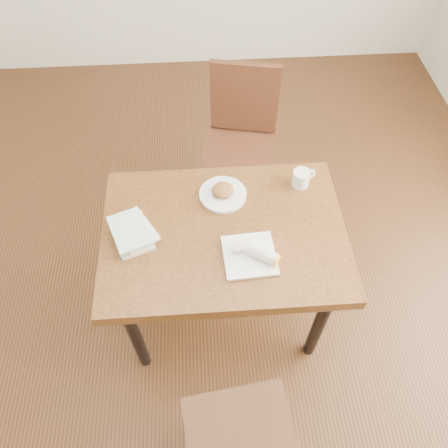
{
  "coord_description": "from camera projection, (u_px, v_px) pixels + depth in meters",
  "views": [
    {
      "loc": [
        -0.08,
        -1.14,
        2.32
      ],
      "look_at": [
        0.0,
        0.0,
        0.8
      ],
      "focal_mm": 35.0,
      "sensor_mm": 36.0,
      "label": 1
    }
  ],
  "objects": [
    {
      "name": "chair_far",
      "position": [
        241.0,
        134.0,
        2.63
      ],
      "size": [
        0.5,
        0.5,
        0.95
      ],
      "color": "#451F13",
      "rests_on": "ground"
    },
    {
      "name": "plate_burrito",
      "position": [
        253.0,
        255.0,
        1.84
      ],
      "size": [
        0.24,
        0.23,
        0.07
      ],
      "color": "white",
      "rests_on": "table"
    },
    {
      "name": "coffee_mug",
      "position": [
        302.0,
        178.0,
        2.08
      ],
      "size": [
        0.12,
        0.08,
        0.08
      ],
      "color": "white",
      "rests_on": "table"
    },
    {
      "name": "table",
      "position": [
        224.0,
        242.0,
        2.02
      ],
      "size": [
        1.09,
        0.78,
        0.75
      ],
      "color": "brown",
      "rests_on": "ground"
    },
    {
      "name": "ground",
      "position": [
        224.0,
        307.0,
        2.55
      ],
      "size": [
        4.0,
        5.0,
        0.01
      ],
      "primitive_type": "cube",
      "color": "#472814",
      "rests_on": "ground"
    },
    {
      "name": "book_stack",
      "position": [
        132.0,
        232.0,
        1.9
      ],
      "size": [
        0.24,
        0.27,
        0.06
      ],
      "color": "white",
      "rests_on": "table"
    },
    {
      "name": "plate_scone",
      "position": [
        223.0,
        193.0,
        2.05
      ],
      "size": [
        0.22,
        0.22,
        0.07
      ],
      "color": "white",
      "rests_on": "table"
    },
    {
      "name": "room_walls",
      "position": [
        224.0,
        49.0,
        1.24
      ],
      "size": [
        4.02,
        5.02,
        2.8
      ],
      "color": "beige",
      "rests_on": "ground"
    }
  ]
}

